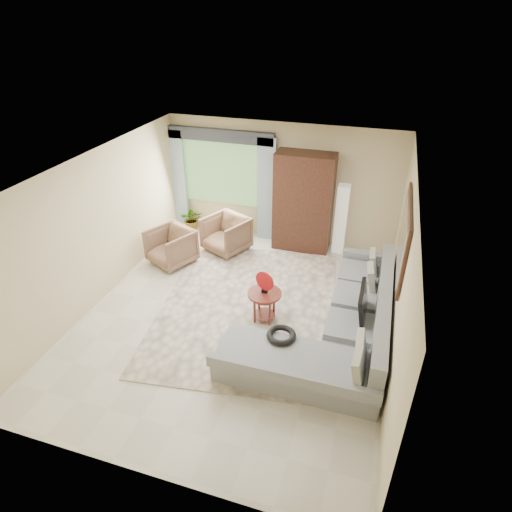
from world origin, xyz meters
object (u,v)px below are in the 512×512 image
(coffee_table, at_px, (264,306))
(armoire, at_px, (303,203))
(sectional_sofa, at_px, (341,330))
(armchair_left, at_px, (171,247))
(armchair_right, at_px, (226,234))
(floor_lamp, at_px, (341,219))
(potted_plant, at_px, (192,219))
(tv_screen, at_px, (363,303))

(coffee_table, bearing_deg, armoire, 88.65)
(sectional_sofa, relative_size, armchair_left, 4.21)
(armchair_right, relative_size, floor_lamp, 0.56)
(coffee_table, distance_m, potted_plant, 3.74)
(sectional_sofa, bearing_deg, tv_screen, 37.74)
(tv_screen, relative_size, coffee_table, 1.32)
(armchair_left, xyz_separation_m, floor_lamp, (3.19, 1.50, 0.38))
(coffee_table, height_order, armchair_right, armchair_right)
(tv_screen, relative_size, armoire, 0.35)
(armchair_right, bearing_deg, tv_screen, -9.67)
(tv_screen, xyz_separation_m, armchair_right, (-3.01, 2.06, -0.34))
(armchair_left, height_order, potted_plant, armchair_left)
(sectional_sofa, bearing_deg, potted_plant, 142.53)
(coffee_table, bearing_deg, sectional_sofa, -10.17)
(potted_plant, bearing_deg, armoire, -1.25)
(armoire, height_order, floor_lamp, armoire)
(coffee_table, height_order, floor_lamp, floor_lamp)
(armoire, bearing_deg, floor_lamp, 4.29)
(armchair_left, bearing_deg, armoire, 56.46)
(tv_screen, distance_m, potted_plant, 4.97)
(armchair_right, height_order, armoire, armoire)
(potted_plant, distance_m, floor_lamp, 3.45)
(armoire, distance_m, floor_lamp, 0.86)
(sectional_sofa, height_order, floor_lamp, floor_lamp)
(coffee_table, xyz_separation_m, floor_lamp, (0.86, 2.72, 0.46))
(coffee_table, xyz_separation_m, armchair_right, (-1.45, 2.04, 0.09))
(armchair_right, relative_size, potted_plant, 1.53)
(sectional_sofa, relative_size, potted_plant, 6.28)
(armchair_left, bearing_deg, armchair_right, 68.11)
(coffee_table, bearing_deg, armchair_right, 125.35)
(armchair_left, relative_size, armchair_right, 0.97)
(coffee_table, relative_size, armoire, 0.27)
(armchair_left, relative_size, armoire, 0.39)
(armchair_right, xyz_separation_m, floor_lamp, (2.31, 0.69, 0.37))
(coffee_table, bearing_deg, potted_plant, 133.23)
(potted_plant, bearing_deg, coffee_table, -46.77)
(tv_screen, bearing_deg, armoire, 119.14)
(armchair_right, relative_size, armoire, 0.40)
(tv_screen, distance_m, coffee_table, 1.62)
(potted_plant, distance_m, armoire, 2.73)
(armchair_left, height_order, floor_lamp, floor_lamp)
(sectional_sofa, xyz_separation_m, tv_screen, (0.27, 0.21, 0.44))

